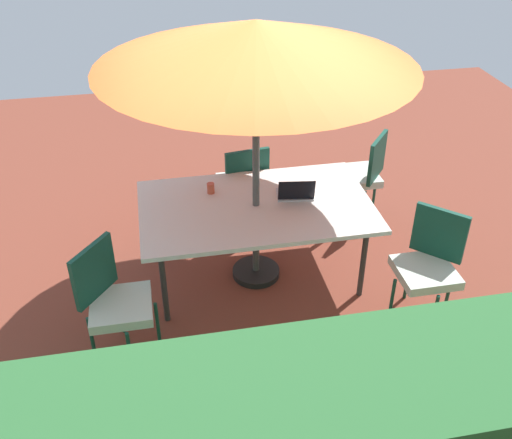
{
  "coord_description": "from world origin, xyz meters",
  "views": [
    {
      "loc": [
        0.82,
        4.26,
        3.48
      ],
      "look_at": [
        0.0,
        0.0,
        0.62
      ],
      "focal_mm": 41.22,
      "sensor_mm": 36.0,
      "label": 1
    }
  ],
  "objects_px": {
    "chair_southwest": "(361,172)",
    "laptop": "(295,193)",
    "dining_table": "(256,209)",
    "chair_northwest": "(429,262)",
    "chair_south": "(243,183)",
    "cup": "(211,188)",
    "patio_umbrella": "(256,45)",
    "chair_northeast": "(113,298)"
  },
  "relations": [
    {
      "from": "patio_umbrella",
      "to": "cup",
      "type": "height_order",
      "value": "patio_umbrella"
    },
    {
      "from": "chair_southwest",
      "to": "cup",
      "type": "bearing_deg",
      "value": -34.32
    },
    {
      "from": "patio_umbrella",
      "to": "laptop",
      "type": "relative_size",
      "value": 7.04
    },
    {
      "from": "patio_umbrella",
      "to": "chair_northeast",
      "type": "distance_m",
      "value": 2.17
    },
    {
      "from": "chair_south",
      "to": "chair_northeast",
      "type": "height_order",
      "value": "same"
    },
    {
      "from": "chair_northeast",
      "to": "laptop",
      "type": "distance_m",
      "value": 1.81
    },
    {
      "from": "chair_northeast",
      "to": "cup",
      "type": "height_order",
      "value": "chair_northeast"
    },
    {
      "from": "chair_southwest",
      "to": "chair_northeast",
      "type": "bearing_deg",
      "value": -19.94
    },
    {
      "from": "patio_umbrella",
      "to": "laptop",
      "type": "bearing_deg",
      "value": -172.15
    },
    {
      "from": "chair_northeast",
      "to": "chair_south",
      "type": "bearing_deg",
      "value": -2.04
    },
    {
      "from": "patio_umbrella",
      "to": "chair_northeast",
      "type": "relative_size",
      "value": 2.53
    },
    {
      "from": "chair_southwest",
      "to": "chair_south",
      "type": "bearing_deg",
      "value": -52.2
    },
    {
      "from": "chair_southwest",
      "to": "chair_northwest",
      "type": "bearing_deg",
      "value": 40.07
    },
    {
      "from": "dining_table",
      "to": "chair_northwest",
      "type": "bearing_deg",
      "value": 148.56
    },
    {
      "from": "chair_southwest",
      "to": "laptop",
      "type": "height_order",
      "value": "laptop"
    },
    {
      "from": "chair_south",
      "to": "cup",
      "type": "bearing_deg",
      "value": 45.28
    },
    {
      "from": "dining_table",
      "to": "patio_umbrella",
      "type": "distance_m",
      "value": 1.44
    },
    {
      "from": "dining_table",
      "to": "chair_southwest",
      "type": "height_order",
      "value": "chair_southwest"
    },
    {
      "from": "chair_south",
      "to": "dining_table",
      "type": "bearing_deg",
      "value": 80.46
    },
    {
      "from": "chair_southwest",
      "to": "dining_table",
      "type": "bearing_deg",
      "value": -19.85
    },
    {
      "from": "chair_northeast",
      "to": "laptop",
      "type": "relative_size",
      "value": 2.79
    },
    {
      "from": "dining_table",
      "to": "chair_northeast",
      "type": "distance_m",
      "value": 1.46
    },
    {
      "from": "chair_northwest",
      "to": "laptop",
      "type": "height_order",
      "value": "laptop"
    },
    {
      "from": "dining_table",
      "to": "chair_south",
      "type": "bearing_deg",
      "value": -91.36
    },
    {
      "from": "patio_umbrella",
      "to": "chair_northwest",
      "type": "height_order",
      "value": "patio_umbrella"
    },
    {
      "from": "patio_umbrella",
      "to": "chair_northwest",
      "type": "xyz_separation_m",
      "value": [
        -1.29,
        0.79,
        -1.62
      ]
    },
    {
      "from": "chair_northwest",
      "to": "cup",
      "type": "bearing_deg",
      "value": -168.44
    },
    {
      "from": "patio_umbrella",
      "to": "cup",
      "type": "relative_size",
      "value": 25.8
    },
    {
      "from": "patio_umbrella",
      "to": "chair_northeast",
      "type": "bearing_deg",
      "value": 31.18
    },
    {
      "from": "dining_table",
      "to": "cup",
      "type": "distance_m",
      "value": 0.46
    },
    {
      "from": "dining_table",
      "to": "chair_northeast",
      "type": "height_order",
      "value": "chair_northeast"
    },
    {
      "from": "patio_umbrella",
      "to": "chair_southwest",
      "type": "relative_size",
      "value": 2.53
    },
    {
      "from": "chair_south",
      "to": "laptop",
      "type": "height_order",
      "value": "laptop"
    },
    {
      "from": "cup",
      "to": "chair_south",
      "type": "bearing_deg",
      "value": -126.55
    },
    {
      "from": "chair_south",
      "to": "chair_southwest",
      "type": "height_order",
      "value": "same"
    },
    {
      "from": "cup",
      "to": "chair_southwest",
      "type": "bearing_deg",
      "value": -163.12
    },
    {
      "from": "dining_table",
      "to": "cup",
      "type": "xyz_separation_m",
      "value": [
        0.36,
        -0.27,
        0.09
      ]
    },
    {
      "from": "dining_table",
      "to": "chair_northwest",
      "type": "xyz_separation_m",
      "value": [
        -1.29,
        0.79,
        -0.18
      ]
    },
    {
      "from": "laptop",
      "to": "cup",
      "type": "distance_m",
      "value": 0.76
    },
    {
      "from": "chair_southwest",
      "to": "cup",
      "type": "xyz_separation_m",
      "value": [
        1.61,
        0.49,
        0.27
      ]
    },
    {
      "from": "patio_umbrella",
      "to": "chair_northwest",
      "type": "bearing_deg",
      "value": 148.56
    },
    {
      "from": "dining_table",
      "to": "chair_southwest",
      "type": "xyz_separation_m",
      "value": [
        -1.25,
        -0.76,
        -0.18
      ]
    }
  ]
}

